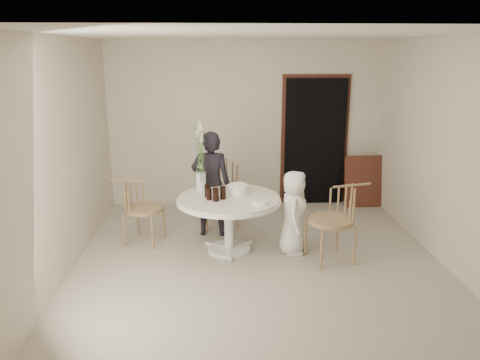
{
  "coord_description": "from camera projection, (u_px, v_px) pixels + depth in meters",
  "views": [
    {
      "loc": [
        -0.52,
        -5.41,
        2.53
      ],
      "look_at": [
        -0.21,
        0.3,
        0.94
      ],
      "focal_mm": 35.0,
      "sensor_mm": 36.0,
      "label": 1
    }
  ],
  "objects": [
    {
      "name": "birthday_cake",
      "position": [
        238.0,
        190.0,
        6.04
      ],
      "size": [
        0.27,
        0.27,
        0.18
      ],
      "rotation": [
        0.0,
        0.0,
        0.28
      ],
      "color": "white",
      "rests_on": "table"
    },
    {
      "name": "room_shell",
      "position": [
        259.0,
        131.0,
        5.48
      ],
      "size": [
        4.5,
        4.5,
        4.5
      ],
      "color": "white",
      "rests_on": "ground"
    },
    {
      "name": "flower_vase",
      "position": [
        200.0,
        163.0,
        6.11
      ],
      "size": [
        0.13,
        0.13,
        0.98
      ],
      "rotation": [
        0.0,
        0.0,
        0.05
      ],
      "color": "silver",
      "rests_on": "table"
    },
    {
      "name": "cola_tumbler_b",
      "position": [
        223.0,
        193.0,
        5.85
      ],
      "size": [
        0.1,
        0.1,
        0.16
      ],
      "primitive_type": "cylinder",
      "rotation": [
        0.0,
        0.0,
        -0.43
      ],
      "color": "black",
      "rests_on": "table"
    },
    {
      "name": "chair_far",
      "position": [
        221.0,
        181.0,
        7.05
      ],
      "size": [
        0.57,
        0.61,
        0.98
      ],
      "rotation": [
        0.0,
        0.0,
        0.04
      ],
      "color": "#9D8655",
      "rests_on": "ground"
    },
    {
      "name": "boy",
      "position": [
        294.0,
        212.0,
        5.94
      ],
      "size": [
        0.43,
        0.58,
        1.09
      ],
      "primitive_type": "imported",
      "rotation": [
        0.0,
        0.0,
        1.39
      ],
      "color": "white",
      "rests_on": "ground"
    },
    {
      "name": "plate_stack",
      "position": [
        260.0,
        202.0,
        5.65
      ],
      "size": [
        0.26,
        0.26,
        0.05
      ],
      "primitive_type": "cylinder",
      "rotation": [
        0.0,
        0.0,
        0.37
      ],
      "color": "white",
      "rests_on": "table"
    },
    {
      "name": "chair_right",
      "position": [
        341.0,
        211.0,
        5.73
      ],
      "size": [
        0.66,
        0.62,
        0.97
      ],
      "rotation": [
        0.0,
        0.0,
        -1.32
      ],
      "color": "#9D8655",
      "rests_on": "ground"
    },
    {
      "name": "picture_frame",
      "position": [
        364.0,
        181.0,
        7.78
      ],
      "size": [
        0.64,
        0.2,
        0.85
      ],
      "primitive_type": "cube",
      "rotation": [
        -0.17,
        0.0,
        0.01
      ],
      "color": "brown",
      "rests_on": "ground"
    },
    {
      "name": "chair_left",
      "position": [
        135.0,
        202.0,
        6.29
      ],
      "size": [
        0.6,
        0.58,
        0.87
      ],
      "rotation": [
        0.0,
        0.0,
        1.27
      ],
      "color": "#9D8655",
      "rests_on": "ground"
    },
    {
      "name": "table",
      "position": [
        229.0,
        206.0,
        5.97
      ],
      "size": [
        1.33,
        1.33,
        0.73
      ],
      "color": "white",
      "rests_on": "ground"
    },
    {
      "name": "ground",
      "position": [
        257.0,
        258.0,
        5.91
      ],
      "size": [
        4.5,
        4.5,
        0.0
      ],
      "primitive_type": "plane",
      "color": "#B9AE9E",
      "rests_on": "ground"
    },
    {
      "name": "cola_tumbler_d",
      "position": [
        209.0,
        194.0,
        5.82
      ],
      "size": [
        0.08,
        0.08,
        0.15
      ],
      "primitive_type": "cylinder",
      "rotation": [
        0.0,
        0.0,
        -0.25
      ],
      "color": "black",
      "rests_on": "table"
    },
    {
      "name": "cola_tumbler_c",
      "position": [
        207.0,
        190.0,
        5.94
      ],
      "size": [
        0.09,
        0.09,
        0.16
      ],
      "primitive_type": "cylinder",
      "rotation": [
        0.0,
        0.0,
        -0.16
      ],
      "color": "black",
      "rests_on": "table"
    },
    {
      "name": "girl",
      "position": [
        211.0,
        184.0,
        6.48
      ],
      "size": [
        0.56,
        0.39,
        1.49
      ],
      "primitive_type": "imported",
      "rotation": [
        0.0,
        0.0,
        3.08
      ],
      "color": "black",
      "rests_on": "ground"
    },
    {
      "name": "doorway",
      "position": [
        315.0,
        142.0,
        7.8
      ],
      "size": [
        1.0,
        0.1,
        2.1
      ],
      "primitive_type": "cube",
      "color": "black",
      "rests_on": "ground"
    },
    {
      "name": "cola_tumbler_a",
      "position": [
        216.0,
        195.0,
        5.77
      ],
      "size": [
        0.1,
        0.1,
        0.16
      ],
      "primitive_type": "cylinder",
      "rotation": [
        0.0,
        0.0,
        -0.39
      ],
      "color": "black",
      "rests_on": "table"
    },
    {
      "name": "door_trim",
      "position": [
        314.0,
        138.0,
        7.82
      ],
      "size": [
        1.12,
        0.03,
        2.22
      ],
      "primitive_type": "cube",
      "color": "brown",
      "rests_on": "ground"
    }
  ]
}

